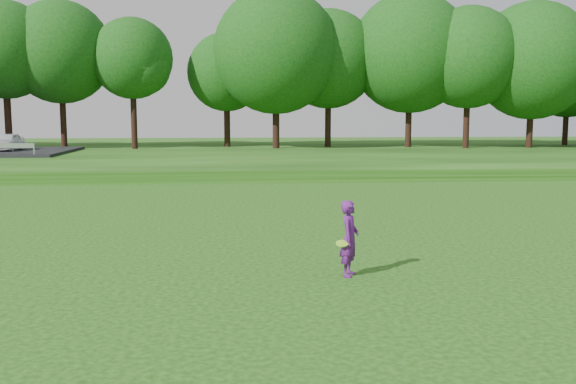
{
  "coord_description": "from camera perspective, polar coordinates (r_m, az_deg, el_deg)",
  "views": [
    {
      "loc": [
        -0.44,
        -11.73,
        3.52
      ],
      "look_at": [
        0.89,
        5.47,
        1.3
      ],
      "focal_mm": 40.0,
      "sensor_mm": 36.0,
      "label": 1
    }
  ],
  "objects": [
    {
      "name": "walking_path",
      "position": [
        31.93,
        -3.6,
        1.02
      ],
      "size": [
        130.0,
        1.6,
        0.04
      ],
      "primitive_type": "cube",
      "color": "gray",
      "rests_on": "ground"
    },
    {
      "name": "berm",
      "position": [
        45.85,
        -3.86,
        3.28
      ],
      "size": [
        130.0,
        30.0,
        0.6
      ],
      "primitive_type": "cube",
      "color": "#163B0B",
      "rests_on": "ground"
    },
    {
      "name": "treeline",
      "position": [
        49.94,
        -3.99,
        12.57
      ],
      "size": [
        104.0,
        7.0,
        15.0
      ],
      "primitive_type": null,
      "color": "#0F420F",
      "rests_on": "berm"
    },
    {
      "name": "ground",
      "position": [
        12.25,
        -2.19,
        -9.36
      ],
      "size": [
        140.0,
        140.0,
        0.0
      ],
      "primitive_type": "plane",
      "color": "#163B0B",
      "rests_on": "ground"
    },
    {
      "name": "woman",
      "position": [
        13.68,
        5.49,
        -4.13
      ],
      "size": [
        0.61,
        0.69,
        1.62
      ],
      "color": "#5E1A75",
      "rests_on": "ground"
    }
  ]
}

